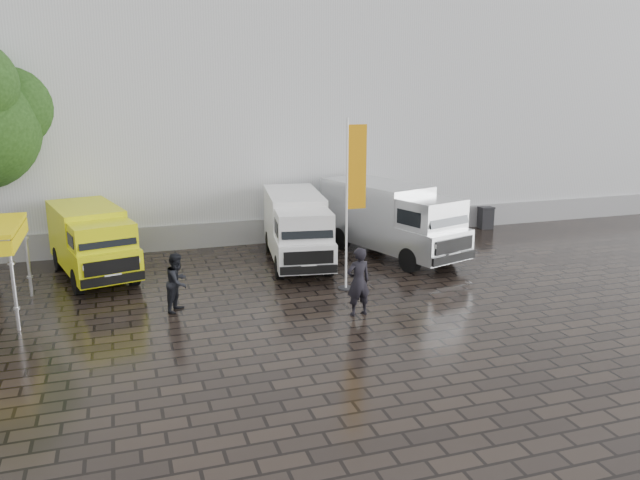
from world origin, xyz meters
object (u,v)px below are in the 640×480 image
object	(u,v)px
van_silver	(391,221)
wheelie_bin	(486,218)
van_white	(297,230)
flagpole	(352,195)
person_front	(358,282)
van_yellow	(92,243)
person_tent	(178,282)

from	to	relation	value
van_silver	wheelie_bin	world-z (taller)	van_silver
van_white	flagpole	size ratio (longest dim) A/B	1.06
wheelie_bin	person_front	size ratio (longest dim) A/B	0.51
van_yellow	van_white	distance (m)	7.03
van_silver	van_yellow	bearing A→B (deg)	158.71
wheelie_bin	person_tent	distance (m)	15.76
van_yellow	van_silver	bearing A→B (deg)	-17.41
van_silver	van_white	bearing A→B (deg)	159.07
van_silver	person_front	xyz separation A→B (m)	(-3.49, -5.51, -0.37)
flagpole	person_tent	bearing A→B (deg)	-176.09
wheelie_bin	person_front	distance (m)	12.77
person_tent	van_yellow	bearing A→B (deg)	61.44
person_front	person_tent	world-z (taller)	person_front
wheelie_bin	van_yellow	bearing A→B (deg)	-165.21
van_yellow	flagpole	world-z (taller)	flagpole
flagpole	van_yellow	bearing A→B (deg)	153.88
van_yellow	van_silver	world-z (taller)	van_silver
van_silver	person_front	bearing A→B (deg)	-140.24
flagpole	person_front	world-z (taller)	flagpole
wheelie_bin	van_white	bearing A→B (deg)	-157.22
van_white	wheelie_bin	size ratio (longest dim) A/B	5.73
van_white	person_tent	size ratio (longest dim) A/B	3.33
van_white	van_silver	world-z (taller)	van_silver
van_silver	flagpole	distance (m)	4.60
van_silver	person_tent	size ratio (longest dim) A/B	3.65
van_yellow	person_front	xyz separation A→B (m)	(7.19, -6.15, -0.18)
van_yellow	van_white	bearing A→B (deg)	-17.60
van_silver	flagpole	size ratio (longest dim) A/B	1.16
van_white	van_silver	size ratio (longest dim) A/B	0.91
van_yellow	wheelie_bin	bearing A→B (deg)	-6.09
van_yellow	flagpole	bearing A→B (deg)	-40.13
person_front	van_silver	bearing A→B (deg)	-128.98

